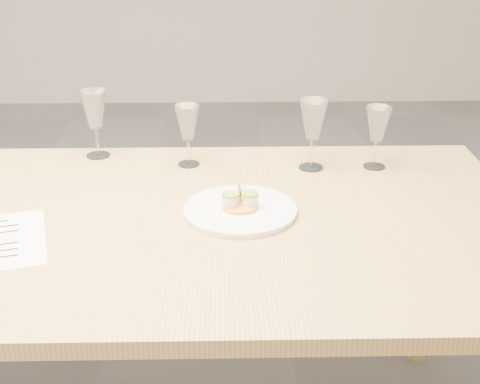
{
  "coord_description": "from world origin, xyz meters",
  "views": [
    {
      "loc": [
        0.44,
        -1.49,
        1.49
      ],
      "look_at": [
        0.47,
        0.04,
        0.8
      ],
      "focal_mm": 50.0,
      "sensor_mm": 36.0,
      "label": 1
    }
  ],
  "objects_px": {
    "wine_glass_4": "(378,125)",
    "dinner_plate": "(240,209)",
    "dining_table": "(53,243)",
    "wine_glass_2": "(187,124)",
    "wine_glass_3": "(313,121)",
    "wine_glass_1": "(94,111)"
  },
  "relations": [
    {
      "from": "dining_table",
      "to": "wine_glass_2",
      "type": "height_order",
      "value": "wine_glass_2"
    },
    {
      "from": "wine_glass_3",
      "to": "dining_table",
      "type": "bearing_deg",
      "value": -155.0
    },
    {
      "from": "wine_glass_4",
      "to": "dinner_plate",
      "type": "bearing_deg",
      "value": -143.15
    },
    {
      "from": "dinner_plate",
      "to": "wine_glass_1",
      "type": "xyz_separation_m",
      "value": [
        -0.43,
        0.41,
        0.13
      ]
    },
    {
      "from": "dining_table",
      "to": "wine_glass_1",
      "type": "xyz_separation_m",
      "value": [
        0.05,
        0.43,
        0.21
      ]
    },
    {
      "from": "wine_glass_3",
      "to": "dinner_plate",
      "type": "bearing_deg",
      "value": -125.71
    },
    {
      "from": "dining_table",
      "to": "dinner_plate",
      "type": "distance_m",
      "value": 0.48
    },
    {
      "from": "dinner_plate",
      "to": "wine_glass_2",
      "type": "height_order",
      "value": "wine_glass_2"
    },
    {
      "from": "wine_glass_3",
      "to": "wine_glass_2",
      "type": "bearing_deg",
      "value": 174.79
    },
    {
      "from": "wine_glass_2",
      "to": "wine_glass_4",
      "type": "xyz_separation_m",
      "value": [
        0.55,
        -0.03,
        0.0
      ]
    },
    {
      "from": "wine_glass_1",
      "to": "wine_glass_3",
      "type": "distance_m",
      "value": 0.65
    },
    {
      "from": "dinner_plate",
      "to": "wine_glass_3",
      "type": "distance_m",
      "value": 0.39
    },
    {
      "from": "dining_table",
      "to": "wine_glass_3",
      "type": "relative_size",
      "value": 11.67
    },
    {
      "from": "wine_glass_4",
      "to": "dining_table",
      "type": "bearing_deg",
      "value": -159.72
    },
    {
      "from": "wine_glass_4",
      "to": "wine_glass_1",
      "type": "bearing_deg",
      "value": 172.53
    },
    {
      "from": "dinner_plate",
      "to": "dining_table",
      "type": "bearing_deg",
      "value": -177.3
    },
    {
      "from": "wine_glass_2",
      "to": "wine_glass_1",
      "type": "bearing_deg",
      "value": 164.45
    },
    {
      "from": "wine_glass_2",
      "to": "wine_glass_3",
      "type": "xyz_separation_m",
      "value": [
        0.36,
        -0.03,
        0.02
      ]
    },
    {
      "from": "wine_glass_3",
      "to": "wine_glass_4",
      "type": "height_order",
      "value": "wine_glass_3"
    },
    {
      "from": "dining_table",
      "to": "wine_glass_1",
      "type": "height_order",
      "value": "wine_glass_1"
    },
    {
      "from": "dinner_plate",
      "to": "wine_glass_3",
      "type": "relative_size",
      "value": 1.4
    },
    {
      "from": "dinner_plate",
      "to": "wine_glass_3",
      "type": "xyz_separation_m",
      "value": [
        0.21,
        0.3,
        0.13
      ]
    }
  ]
}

